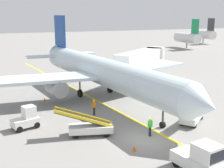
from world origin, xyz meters
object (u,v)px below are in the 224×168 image
Objects in this scene: airliner at (100,71)px; safety_cone_tail_area at (79,89)px; ground_crew_marshaller at (94,107)px; ground_crew_wing_walker at (150,126)px; safety_cone_wingtip_left at (45,100)px; pushback_tug at (201,159)px; belt_loader_forward_hold at (192,115)px; baggage_tug_near_wing at (27,119)px; belt_loader_aft_hold at (89,127)px; jet_bridge at (144,58)px; safety_cone_nose_right at (134,148)px.

airliner is 80.23× the size of safety_cone_tail_area.
airliner reaches higher than ground_crew_marshaller.
ground_crew_wing_walker is at bearing -85.98° from safety_cone_tail_area.
pushback_tug is at bearing -72.49° from safety_cone_wingtip_left.
belt_loader_forward_hold is 2.76× the size of ground_crew_marshaller.
belt_loader_forward_hold is at bearing 56.39° from pushback_tug.
belt_loader_aft_hold is (4.84, -3.71, -0.15)m from baggage_tug_near_wing.
belt_loader_forward_hold is 0.91× the size of belt_loader_aft_hold.
belt_loader_aft_hold reaches higher than ground_crew_marshaller.
baggage_tug_near_wing is at bearing -126.53° from safety_cone_tail_area.
baggage_tug_near_wing is 6.10m from belt_loader_aft_hold.
pushback_tug is 9.63m from belt_loader_forward_hold.
belt_loader_forward_hold is 10.67× the size of safety_cone_tail_area.
jet_bridge is 26.83× the size of safety_cone_tail_area.
belt_loader_aft_hold is at bearing -103.26° from safety_cone_tail_area.
jet_bridge is (9.63, 6.47, 0.12)m from airliner.
belt_loader_aft_hold is at bearing -130.34° from jet_bridge.
pushback_tug is (-0.33, -19.88, -2.42)m from airliner.
baggage_tug_near_wing is 14.10m from safety_cone_tail_area.
baggage_tug_near_wing reaches higher than ground_crew_wing_walker.
pushback_tug is 24.02m from safety_cone_tail_area.
pushback_tug is 6.69m from ground_crew_wing_walker.
pushback_tug is 8.81× the size of safety_cone_tail_area.
belt_loader_aft_hold is (-5.16, -10.94, -2.64)m from airliner.
ground_crew_wing_walker is (-5.39, -1.33, 0.13)m from belt_loader_forward_hold.
ground_crew_marshaller reaches higher than safety_cone_nose_right.
airliner is 12.59m from baggage_tug_near_wing.
pushback_tug reaches higher than ground_crew_wing_walker.
belt_loader_forward_hold is (5.33, 8.02, -0.22)m from pushback_tug.
safety_cone_wingtip_left is at bearing 132.89° from belt_loader_forward_hold.
airliner reaches higher than safety_cone_tail_area.
airliner is 13.14m from belt_loader_forward_hold.
jet_bridge reaches higher than pushback_tug.
safety_cone_tail_area is (3.54, 15.03, -0.56)m from belt_loader_aft_hold.
belt_loader_forward_hold is at bearing -5.20° from belt_loader_aft_hold.
safety_cone_wingtip_left is at bearing 114.71° from ground_crew_wing_walker.
belt_loader_forward_hold is 8.65m from safety_cone_nose_right.
safety_cone_tail_area is at bearing 94.02° from ground_crew_wing_walker.
ground_crew_wing_walker is 15.57m from safety_cone_wingtip_left.
safety_cone_tail_area is at bearing 93.06° from pushback_tug.
safety_cone_wingtip_left is (-6.50, 14.13, -0.69)m from ground_crew_wing_walker.
jet_bridge is 2.52× the size of belt_loader_forward_hold.
pushback_tug is 10.16m from belt_loader_aft_hold.
pushback_tug is 0.75× the size of belt_loader_aft_hold.
safety_cone_nose_right is 1.00× the size of safety_cone_tail_area.
safety_cone_tail_area is at bearing 86.06° from safety_cone_nose_right.
belt_loader_forward_hold is at bearing -104.19° from jet_bridge.
ground_crew_marshaller reaches higher than safety_cone_wingtip_left.
jet_bridge is 6.94× the size of ground_crew_marshaller.
airliner is 7.66m from safety_cone_wingtip_left.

